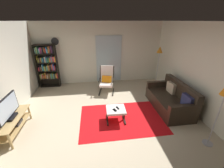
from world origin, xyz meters
The scene contains 15 objects.
ground_plane centered at (0.00, 0.00, 0.00)m, with size 7.02×7.02×0.00m, color #C5B597.
wall_back centered at (0.00, 2.90, 1.30)m, with size 5.60×0.06×2.60m, color silver.
wall_right centered at (2.70, 0.00, 1.30)m, with size 0.06×6.00×2.60m, color silver.
glass_door_panel centered at (0.39, 2.83, 1.05)m, with size 1.10×0.01×2.00m, color silver.
area_rug centered at (0.43, 0.03, 0.00)m, with size 2.36×1.62×0.01m, color red.
tv_stand centered at (-2.36, -0.15, 0.30)m, with size 0.45×1.18×0.46m.
television centered at (-2.35, -0.16, 0.71)m, with size 0.20×0.85×0.55m.
bookshelf_near_tv centered at (-2.16, 2.70, 0.96)m, with size 0.79×0.30×1.77m.
leather_sofa centered at (2.09, 0.37, 0.31)m, with size 0.87×1.73×0.86m.
lounge_armchair centered at (0.19, 1.84, 0.53)m, with size 0.68×0.75×1.02m.
ottoman centered at (0.25, -0.02, 0.32)m, with size 0.54×0.50×0.38m.
tv_remote centered at (0.30, 0.01, 0.39)m, with size 0.04×0.14×0.02m, color black.
cell_phone centered at (0.21, -0.08, 0.39)m, with size 0.07×0.14×0.01m, color black.
floor_lamp_by_shelf centered at (2.29, 1.99, 1.42)m, with size 0.23×0.23×1.70m.
wall_clock centered at (-1.76, 2.82, 1.85)m, with size 0.29×0.03×0.29m.
Camera 1 is at (-0.30, -3.28, 2.62)m, focal length 22.86 mm.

